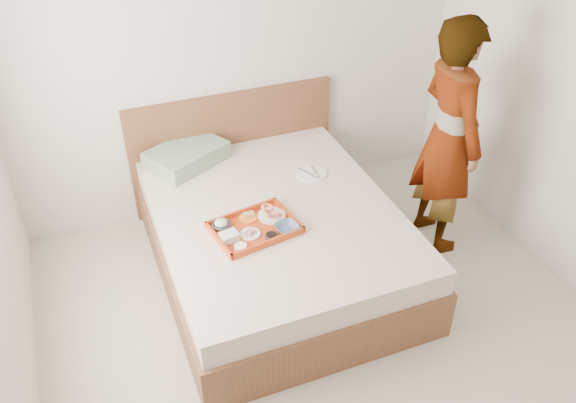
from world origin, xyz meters
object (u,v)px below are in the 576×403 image
(bed, at_px, (276,240))
(person, at_px, (449,138))
(dinner_plate, at_px, (311,173))
(tray, at_px, (255,227))

(bed, height_order, person, person)
(dinner_plate, bearing_deg, bed, -141.70)
(dinner_plate, distance_m, person, 1.00)
(tray, relative_size, person, 0.31)
(dinner_plate, bearing_deg, tray, -141.67)
(bed, bearing_deg, dinner_plate, 38.30)
(bed, distance_m, person, 1.39)
(tray, distance_m, person, 1.49)
(tray, xyz_separation_m, dinner_plate, (0.60, 0.48, -0.02))
(bed, distance_m, dinner_plate, 0.57)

